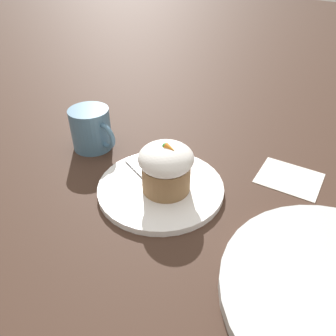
# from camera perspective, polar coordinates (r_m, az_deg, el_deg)

# --- Properties ---
(ground_plane) EXTENTS (4.00, 4.00, 0.00)m
(ground_plane) POSITION_cam_1_polar(r_m,az_deg,el_deg) (0.54, -1.26, -3.87)
(ground_plane) COLOR #3D281E
(dessert_plate) EXTENTS (0.21, 0.21, 0.01)m
(dessert_plate) POSITION_cam_1_polar(r_m,az_deg,el_deg) (0.54, -1.27, -3.43)
(dessert_plate) COLOR white
(dessert_plate) RESTS_ON ground_plane
(carrot_cake) EXTENTS (0.09, 0.09, 0.08)m
(carrot_cake) POSITION_cam_1_polar(r_m,az_deg,el_deg) (0.50, 0.00, 0.45)
(carrot_cake) COLOR olive
(carrot_cake) RESTS_ON dessert_plate
(spoon) EXTENTS (0.13, 0.05, 0.01)m
(spoon) POSITION_cam_1_polar(r_m,az_deg,el_deg) (0.53, -2.17, -2.90)
(spoon) COLOR #B7B7BC
(spoon) RESTS_ON dessert_plate
(coffee_cup) EXTENTS (0.11, 0.08, 0.08)m
(coffee_cup) POSITION_cam_1_polar(r_m,az_deg,el_deg) (0.64, -13.16, 6.62)
(coffee_cup) COLOR teal
(coffee_cup) RESTS_ON ground_plane
(paper_napkin) EXTENTS (0.12, 0.10, 0.00)m
(paper_napkin) POSITION_cam_1_polar(r_m,az_deg,el_deg) (0.60, 20.38, -1.61)
(paper_napkin) COLOR white
(paper_napkin) RESTS_ON ground_plane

